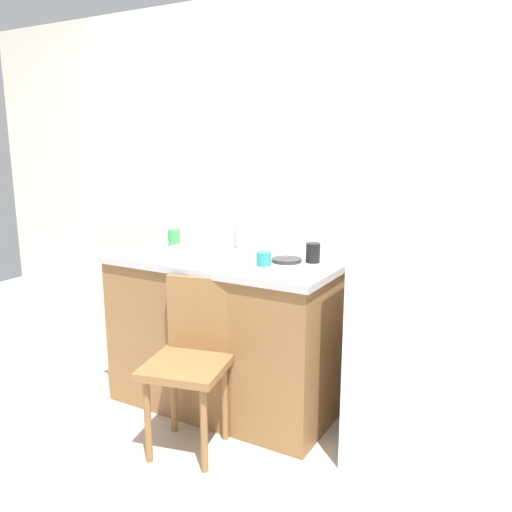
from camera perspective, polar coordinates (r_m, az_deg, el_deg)
ground_plane at (r=2.84m, az=-8.18°, el=-21.76°), size 8.00×8.00×0.00m
back_wall at (r=3.22m, az=2.11°, el=5.60°), size 4.80×0.10×2.42m
cabinet_base at (r=3.19m, az=-3.51°, el=-8.73°), size 1.33×0.60×0.88m
countertop at (r=3.05m, az=-3.62°, el=-0.62°), size 1.37×0.64×0.04m
faucet at (r=3.25m, az=-1.90°, el=3.02°), size 0.02×0.02×0.27m
refrigerator at (r=2.71m, az=17.72°, el=-8.41°), size 0.62×0.58×1.30m
chair at (r=2.78m, az=-7.07°, el=-10.74°), size 0.48×0.48×0.89m
dish_tray at (r=3.14m, az=-6.90°, el=0.51°), size 0.28×0.20×0.05m
hotplate at (r=2.96m, az=3.34°, el=-0.44°), size 0.17×0.17×0.02m
cup_black at (r=2.95m, az=6.20°, el=0.34°), size 0.08×0.08×0.11m
cup_teal at (r=2.86m, az=0.84°, el=-0.28°), size 0.08×0.08×0.07m
cup_white at (r=3.08m, az=-10.64°, el=0.39°), size 0.07×0.07×0.07m
cup_green at (r=3.43m, az=-8.88°, el=1.96°), size 0.08×0.08×0.11m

